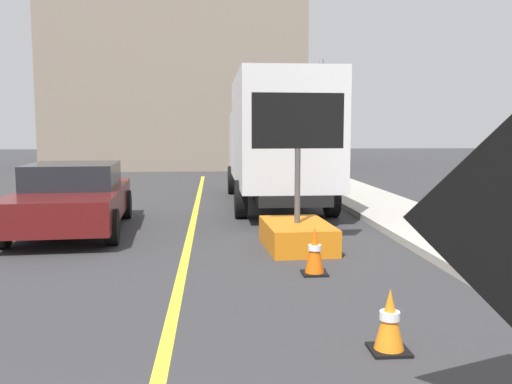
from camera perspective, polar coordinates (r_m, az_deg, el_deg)
lane_center_stripe at (r=7.07m, az=-8.17°, el=-10.63°), size 0.14×36.00×0.01m
arrow_board_trailer at (r=9.72m, az=4.26°, el=-3.00°), size 1.60×1.86×2.70m
box_truck at (r=15.06m, az=2.11°, el=5.56°), size 2.48×7.82×3.42m
pickup_car at (r=11.94m, az=-18.37°, el=-0.50°), size 2.38×4.80×1.38m
highway_guide_sign at (r=23.54m, az=4.86°, el=9.70°), size 2.78×0.38×5.00m
far_building_block at (r=32.20m, az=-7.95°, el=11.24°), size 13.28×8.86×9.61m
traffic_cone_near_sign at (r=5.44m, az=13.61°, el=-12.77°), size 0.36×0.36×0.61m
traffic_cone_mid_lane at (r=8.01m, az=6.07°, el=-6.09°), size 0.36×0.36×0.69m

